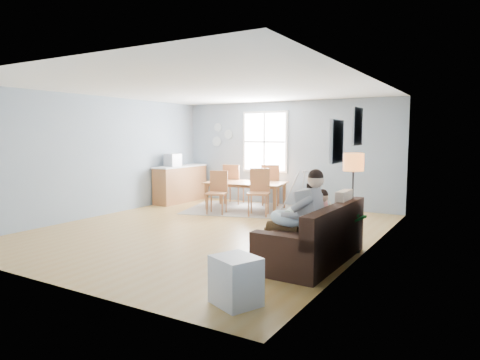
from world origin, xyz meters
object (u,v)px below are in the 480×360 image
Objects in this scene: floor_lamp at (353,170)px; chair_ne at (271,182)px; chair_nw at (233,181)px; toddler at (317,211)px; sofa at (316,241)px; chair_se at (259,188)px; monitor at (173,160)px; chair_sw at (218,189)px; father at (300,214)px; dining_table at (245,196)px; storage_cube at (235,280)px; counter at (181,183)px; baby_swing at (307,193)px.

floor_lamp is 4.53m from chair_ne.
toddler is at bearing -44.32° from chair_nw.
floor_lamp is (0.29, 0.80, 0.98)m from sofa.
monitor is at bearing 173.40° from chair_se.
toddler is 4.72m from chair_ne.
chair_sw is 1.69m from chair_ne.
father reaches higher than dining_table.
sofa is 1.36× the size of floor_lamp.
sofa is at bearing -109.92° from floor_lamp.
monitor is (-5.01, 5.03, 0.90)m from storage_cube.
chair_sw is 2.08m from counter.
counter is (-5.21, 3.43, 0.21)m from sofa.
chair_se is at bearing 16.65° from chair_sw.
floor_lamp is at bearing 80.07° from storage_cube.
monitor is (-5.13, 2.89, 0.46)m from toddler.
floor_lamp is 3.88× the size of monitor.
toddler is at bearing 82.80° from father.
chair_sw is (-3.22, 2.78, -0.16)m from father.
storage_cube is (-0.12, -2.14, -0.44)m from toddler.
sofa reaches higher than dining_table.
chair_ne is at bearing 14.69° from counter.
chair_ne is (-2.77, 4.07, 0.33)m from sofa.
baby_swing is at bearing 14.12° from monitor.
chair_nw reaches higher than storage_cube.
storage_cube is at bearing -46.90° from counter.
storage_cube is 7.35m from counter.
father is 1.69× the size of toddler.
toddler is 0.75× the size of chair_ne.
counter is at bearing 143.72° from father.
counter is (-2.14, 0.15, 0.17)m from dining_table.
storage_cube is 6.10m from baby_swing.
chair_sw is (-3.36, 2.48, 0.27)m from sofa.
dining_table is (-3.36, 2.48, -0.95)m from floor_lamp.
chair_sw is 2.03m from monitor.
father is at bearing -58.89° from chair_ne.
chair_se is 1.40m from baby_swing.
sofa is 1.97× the size of chair_se.
chair_se reaches higher than toddler.
floor_lamp reaches higher than chair_nw.
floor_lamp is at bearing -36.08° from chair_se.
storage_cube is 5.96m from dining_table.
toddler is 0.42× the size of dining_table.
monitor is at bearing -165.88° from baby_swing.
dining_table is (-2.88, 5.22, 0.07)m from storage_cube.
chair_se reaches higher than counter.
chair_nw is 1.01× the size of baby_swing.
chair_se is 1.68m from chair_nw.
father is 4.26m from chair_sw.
floor_lamp reaches higher than dining_table.
father is at bearing -69.68° from baby_swing.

